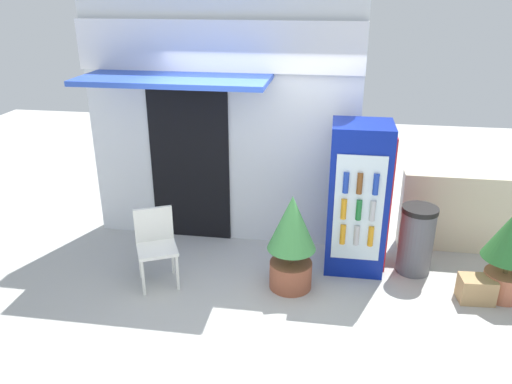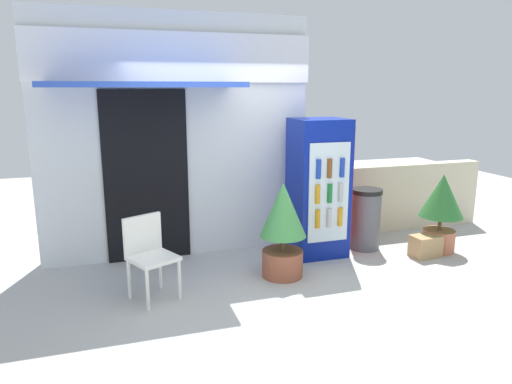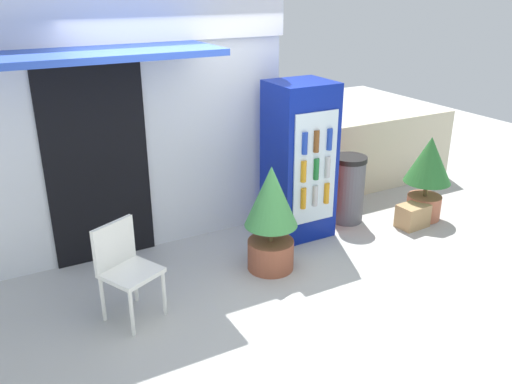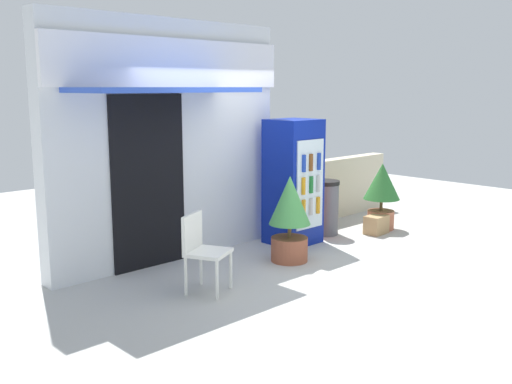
% 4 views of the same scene
% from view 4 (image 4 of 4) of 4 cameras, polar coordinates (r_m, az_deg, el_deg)
% --- Properties ---
extents(ground, '(16.00, 16.00, 0.00)m').
position_cam_4_polar(ground, '(7.19, 2.64, -7.98)').
color(ground, '#B2B2AD').
extents(storefront_building, '(3.48, 1.19, 3.11)m').
position_cam_4_polar(storefront_building, '(7.56, -8.66, 5.36)').
color(storefront_building, silver).
rests_on(storefront_building, ground).
extents(drink_cooler, '(0.70, 0.68, 1.81)m').
position_cam_4_polar(drink_cooler, '(8.39, 3.76, 1.00)').
color(drink_cooler, navy).
rests_on(drink_cooler, ground).
extents(plastic_chair, '(0.58, 0.58, 0.88)m').
position_cam_4_polar(plastic_chair, '(6.46, -5.39, -5.36)').
color(plastic_chair, white).
rests_on(plastic_chair, ground).
extents(potted_plant_near_shop, '(0.55, 0.55, 1.13)m').
position_cam_4_polar(potted_plant_near_shop, '(7.52, 3.34, -2.19)').
color(potted_plant_near_shop, '#995138').
rests_on(potted_plant_near_shop, ground).
extents(potted_plant_curbside, '(0.58, 0.58, 1.07)m').
position_cam_4_polar(potted_plant_curbside, '(9.44, 12.30, 0.21)').
color(potted_plant_curbside, '#BC6B4C').
rests_on(potted_plant_curbside, ground).
extents(trash_bin, '(0.42, 0.42, 0.84)m').
position_cam_4_polar(trash_bin, '(9.00, 6.87, -1.51)').
color(trash_bin, '#595960').
rests_on(trash_bin, ground).
extents(stone_boundary_wall, '(2.49, 0.23, 1.03)m').
position_cam_4_polar(stone_boundary_wall, '(10.25, 7.96, 0.43)').
color(stone_boundary_wall, beige).
rests_on(stone_boundary_wall, ground).
extents(cardboard_box, '(0.39, 0.28, 0.29)m').
position_cam_4_polar(cardboard_box, '(9.22, 11.78, -3.17)').
color(cardboard_box, tan).
rests_on(cardboard_box, ground).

